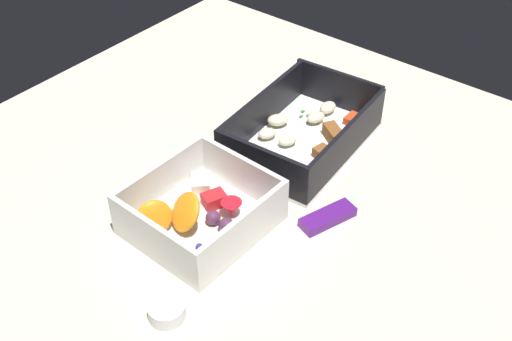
{
  "coord_description": "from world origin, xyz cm",
  "views": [
    {
      "loc": [
        46.34,
        38.92,
        55.0
      ],
      "look_at": [
        -1.55,
        0.99,
        4.0
      ],
      "focal_mm": 44.64,
      "sensor_mm": 36.0,
      "label": 1
    }
  ],
  "objects_px": {
    "fruit_bowl": "(199,213)",
    "candy_bar": "(328,217)",
    "pasta_container": "(304,133)",
    "paper_cup_liner": "(167,311)"
  },
  "relations": [
    {
      "from": "candy_bar",
      "to": "fruit_bowl",
      "type": "bearing_deg",
      "value": -48.6
    },
    {
      "from": "fruit_bowl",
      "to": "paper_cup_liner",
      "type": "xyz_separation_m",
      "value": [
        0.12,
        0.06,
        -0.01
      ]
    },
    {
      "from": "fruit_bowl",
      "to": "candy_bar",
      "type": "distance_m",
      "value": 0.15
    },
    {
      "from": "pasta_container",
      "to": "fruit_bowl",
      "type": "bearing_deg",
      "value": -5.94
    },
    {
      "from": "paper_cup_liner",
      "to": "candy_bar",
      "type": "bearing_deg",
      "value": 166.69
    },
    {
      "from": "fruit_bowl",
      "to": "paper_cup_liner",
      "type": "relative_size",
      "value": 4.0
    },
    {
      "from": "fruit_bowl",
      "to": "candy_bar",
      "type": "bearing_deg",
      "value": 131.4
    },
    {
      "from": "pasta_container",
      "to": "candy_bar",
      "type": "relative_size",
      "value": 3.18
    },
    {
      "from": "fruit_bowl",
      "to": "candy_bar",
      "type": "height_order",
      "value": "fruit_bowl"
    },
    {
      "from": "pasta_container",
      "to": "candy_bar",
      "type": "xyz_separation_m",
      "value": [
        0.11,
        0.11,
        -0.01
      ]
    }
  ]
}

